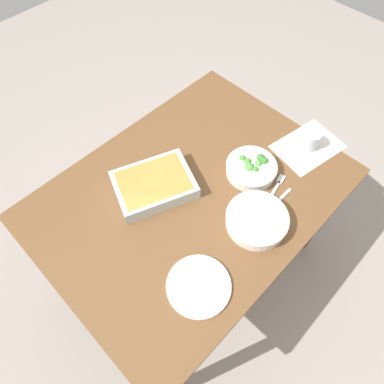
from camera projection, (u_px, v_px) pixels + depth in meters
ground_plane at (192, 261)px, 1.98m from camera, size 6.00×6.00×0.00m
dining_table at (192, 204)px, 1.43m from camera, size 1.20×0.90×0.74m
placemat at (308, 147)px, 1.48m from camera, size 0.31×0.25×0.00m
stew_bowl at (257, 220)px, 1.26m from camera, size 0.23×0.23×0.06m
broccoli_bowl at (251, 168)px, 1.38m from camera, size 0.21×0.21×0.07m
baking_dish at (154, 184)px, 1.34m from camera, size 0.36×0.32×0.06m
drink_cup at (310, 141)px, 1.45m from camera, size 0.07×0.07×0.08m
side_plate at (199, 286)px, 1.15m from camera, size 0.22×0.22×0.01m
spoon_by_stew at (273, 206)px, 1.32m from camera, size 0.18×0.03×0.01m
fork_on_table at (276, 188)px, 1.36m from camera, size 0.18×0.06×0.01m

